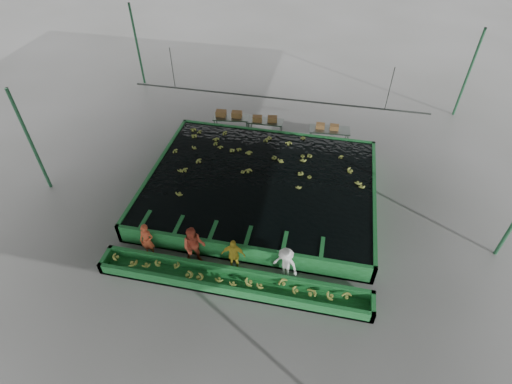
% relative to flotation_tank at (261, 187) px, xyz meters
% --- Properties ---
extents(ground, '(80.00, 80.00, 0.00)m').
position_rel_flotation_tank_xyz_m(ground, '(0.00, -1.50, -0.45)').
color(ground, slate).
rests_on(ground, ground).
extents(shed_roof, '(20.00, 22.00, 0.04)m').
position_rel_flotation_tank_xyz_m(shed_roof, '(0.00, -1.50, 4.55)').
color(shed_roof, gray).
rests_on(shed_roof, shed_posts).
extents(shed_posts, '(20.00, 22.00, 5.00)m').
position_rel_flotation_tank_xyz_m(shed_posts, '(0.00, -1.50, 2.05)').
color(shed_posts, '#2A6540').
rests_on(shed_posts, ground).
extents(flotation_tank, '(10.00, 8.00, 0.90)m').
position_rel_flotation_tank_xyz_m(flotation_tank, '(0.00, 0.00, 0.00)').
color(flotation_tank, '#1F7433').
rests_on(flotation_tank, ground).
extents(tank_water, '(9.70, 7.70, 0.00)m').
position_rel_flotation_tank_xyz_m(tank_water, '(0.00, -0.00, 0.40)').
color(tank_water, black).
rests_on(tank_water, flotation_tank).
extents(sorting_trough, '(10.00, 1.00, 0.50)m').
position_rel_flotation_tank_xyz_m(sorting_trough, '(0.00, -5.10, -0.20)').
color(sorting_trough, '#1F7433').
rests_on(sorting_trough, ground).
extents(cableway_rail, '(0.08, 0.08, 14.00)m').
position_rel_flotation_tank_xyz_m(cableway_rail, '(0.00, 3.50, 2.55)').
color(cableway_rail, '#59605B').
rests_on(cableway_rail, shed_roof).
extents(rail_hanger_left, '(0.04, 0.04, 2.00)m').
position_rel_flotation_tank_xyz_m(rail_hanger_left, '(-5.00, 3.50, 3.55)').
color(rail_hanger_left, '#59605B').
rests_on(rail_hanger_left, shed_roof).
extents(rail_hanger_right, '(0.04, 0.04, 2.00)m').
position_rel_flotation_tank_xyz_m(rail_hanger_right, '(5.00, 3.50, 3.55)').
color(rail_hanger_right, '#59605B').
rests_on(rail_hanger_right, shed_roof).
extents(worker_a, '(0.57, 0.38, 1.54)m').
position_rel_flotation_tank_xyz_m(worker_a, '(-3.53, -4.30, 0.32)').
color(worker_a, '#C14A29').
rests_on(worker_a, ground).
extents(worker_b, '(1.01, 0.87, 1.78)m').
position_rel_flotation_tank_xyz_m(worker_b, '(-1.65, -4.30, 0.44)').
color(worker_b, '#BA442E').
rests_on(worker_b, ground).
extents(worker_c, '(0.92, 0.44, 1.52)m').
position_rel_flotation_tank_xyz_m(worker_c, '(-0.16, -4.30, 0.31)').
color(worker_c, gold).
rests_on(worker_c, ground).
extents(worker_d, '(1.11, 0.88, 1.50)m').
position_rel_flotation_tank_xyz_m(worker_d, '(1.78, -4.30, 0.30)').
color(worker_d, white).
rests_on(worker_d, ground).
extents(packing_table_left, '(2.02, 1.02, 0.88)m').
position_rel_flotation_tank_xyz_m(packing_table_left, '(-2.60, 4.81, -0.01)').
color(packing_table_left, '#59605B').
rests_on(packing_table_left, ground).
extents(packing_table_mid, '(1.90, 0.80, 0.86)m').
position_rel_flotation_tank_xyz_m(packing_table_mid, '(-0.71, 4.86, -0.02)').
color(packing_table_mid, '#59605B').
rests_on(packing_table_mid, ground).
extents(packing_table_right, '(2.13, 0.99, 0.94)m').
position_rel_flotation_tank_xyz_m(packing_table_right, '(2.70, 4.60, 0.02)').
color(packing_table_right, '#59605B').
rests_on(packing_table_right, ground).
extents(box_stack_left, '(1.43, 0.50, 0.30)m').
position_rel_flotation_tank_xyz_m(box_stack_left, '(-2.73, 4.85, 0.43)').
color(box_stack_left, olive).
rests_on(box_stack_left, packing_table_left).
extents(box_stack_mid, '(1.34, 0.56, 0.28)m').
position_rel_flotation_tank_xyz_m(box_stack_mid, '(-0.75, 4.80, 0.41)').
color(box_stack_mid, olive).
rests_on(box_stack_mid, packing_table_mid).
extents(box_stack_right, '(1.16, 0.35, 0.25)m').
position_rel_flotation_tank_xyz_m(box_stack_right, '(2.56, 4.63, 0.49)').
color(box_stack_right, olive).
rests_on(box_stack_right, packing_table_right).
extents(floating_bananas, '(8.70, 5.93, 0.12)m').
position_rel_flotation_tank_xyz_m(floating_bananas, '(0.00, 0.80, 0.40)').
color(floating_bananas, '#909C3C').
rests_on(floating_bananas, tank_water).
extents(trough_bananas, '(8.87, 0.59, 0.12)m').
position_rel_flotation_tank_xyz_m(trough_bananas, '(0.00, -5.10, -0.05)').
color(trough_bananas, '#909C3C').
rests_on(trough_bananas, sorting_trough).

